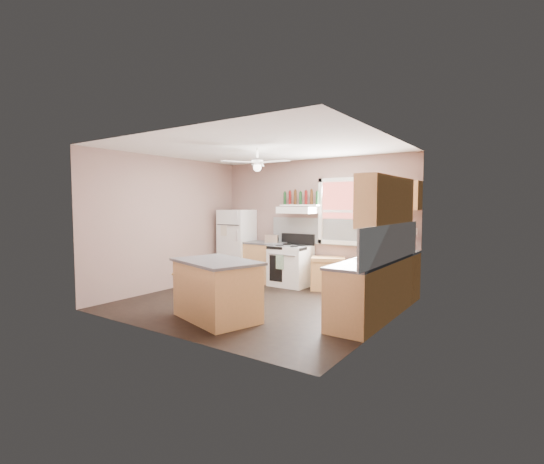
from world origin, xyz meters
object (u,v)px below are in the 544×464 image
Objects in this scene: refrigerator at (237,244)px; cart at (328,274)px; island at (217,291)px; stove at (290,266)px; toaster at (272,239)px.

refrigerator is 2.35m from cart.
refrigerator is 1.25× the size of island.
stove reaches higher than cart.
island is at bearing -80.91° from stove.
stove is at bearing -17.06° from toaster.
stove is (0.46, 0.04, -0.56)m from toaster.
toaster is 2.86m from island.
island is (0.82, -2.68, -0.56)m from toaster.
toaster is at bearing 124.15° from island.
refrigerator is 1.88× the size of stove.
refrigerator reaches higher than stove.
stove is at bearing 114.73° from island.
stove is 1.29× the size of cart.
island is at bearing -59.76° from refrigerator.
cart is (2.30, 0.10, -0.47)m from refrigerator.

